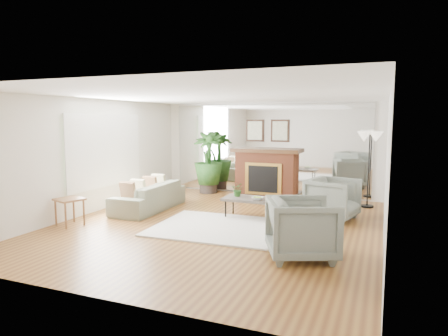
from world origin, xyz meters
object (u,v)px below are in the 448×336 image
at_px(potted_ficus, 208,160).
at_px(floor_lamp, 370,143).
at_px(armchair_front, 302,228).
at_px(armchair_back, 333,199).
at_px(sofa, 149,196).
at_px(coffee_table, 249,199).
at_px(side_table, 69,203).
at_px(fireplace, 265,171).

bearing_deg(potted_ficus, floor_lamp, -4.22).
relative_size(armchair_front, potted_ficus, 0.57).
bearing_deg(armchair_back, floor_lamp, -8.09).
relative_size(sofa, floor_lamp, 1.18).
xyz_separation_m(coffee_table, side_table, (-3.03, -1.88, 0.06)).
height_order(armchair_back, potted_ficus, potted_ficus).
bearing_deg(coffee_table, sofa, -177.00).
bearing_deg(armchair_front, side_table, 65.35).
distance_m(side_table, potted_ficus, 4.36).
bearing_deg(sofa, potted_ficus, 169.92).
distance_m(fireplace, sofa, 3.30).
height_order(fireplace, coffee_table, fireplace).
relative_size(side_table, floor_lamp, 0.33).
bearing_deg(armchair_back, sofa, 113.98).
height_order(coffee_table, armchair_front, armchair_front).
bearing_deg(armchair_front, potted_ficus, 15.73).
height_order(coffee_table, armchair_back, armchair_back).
bearing_deg(side_table, sofa, 69.06).
height_order(armchair_front, side_table, armchair_front).
bearing_deg(armchair_back, coffee_table, 122.82).
xyz_separation_m(coffee_table, floor_lamp, (2.24, 2.02, 1.12)).
distance_m(armchair_back, armchair_front, 2.55).
distance_m(coffee_table, potted_ficus, 3.10).
distance_m(fireplace, armchair_front, 4.89).
distance_m(side_table, floor_lamp, 6.65).
height_order(sofa, floor_lamp, floor_lamp).
xyz_separation_m(coffee_table, armchair_front, (1.49, -2.02, 0.06)).
xyz_separation_m(armchair_front, side_table, (-4.52, 0.14, -0.00)).
xyz_separation_m(armchair_back, armchair_front, (-0.13, -2.55, 0.02)).
bearing_deg(coffee_table, armchair_front, -53.54).
bearing_deg(floor_lamp, armchair_back, -112.69).
bearing_deg(coffee_table, side_table, -148.22).
bearing_deg(armchair_back, fireplace, 60.26).
bearing_deg(armchair_front, armchair_back, -25.95).
bearing_deg(side_table, armchair_back, 27.40).
bearing_deg(potted_ficus, side_table, -104.01).
bearing_deg(floor_lamp, potted_ficus, 175.78).
bearing_deg(coffee_table, armchair_back, 18.22).
height_order(sofa, potted_ficus, potted_ficus).
distance_m(armchair_back, side_table, 5.25).
height_order(sofa, side_table, sofa).
xyz_separation_m(fireplace, side_table, (-2.65, -4.38, -0.21)).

